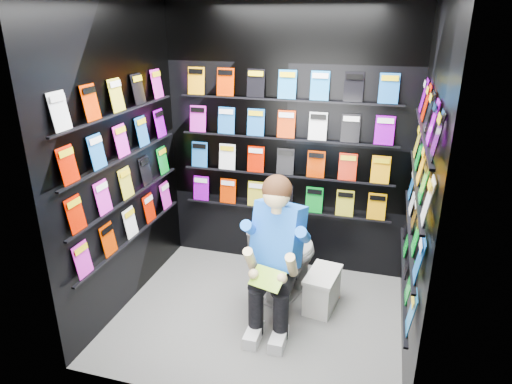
# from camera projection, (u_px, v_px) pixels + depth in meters

# --- Properties ---
(floor) EXTENTS (2.40, 2.40, 0.00)m
(floor) POSITION_uv_depth(u_px,v_px,m) (258.00, 316.00, 3.97)
(floor) COLOR #5F5F5D
(floor) RESTS_ON ground
(wall_back) EXTENTS (2.40, 0.04, 2.60)m
(wall_back) POSITION_uv_depth(u_px,v_px,m) (286.00, 143.00, 4.40)
(wall_back) COLOR black
(wall_back) RESTS_ON floor
(wall_front) EXTENTS (2.40, 0.04, 2.60)m
(wall_front) POSITION_uv_depth(u_px,v_px,m) (211.00, 230.00, 2.61)
(wall_front) COLOR black
(wall_front) RESTS_ON floor
(wall_left) EXTENTS (0.04, 2.00, 2.60)m
(wall_left) POSITION_uv_depth(u_px,v_px,m) (121.00, 163.00, 3.81)
(wall_left) COLOR black
(wall_left) RESTS_ON floor
(wall_right) EXTENTS (0.04, 2.00, 2.60)m
(wall_right) POSITION_uv_depth(u_px,v_px,m) (423.00, 191.00, 3.19)
(wall_right) COLOR black
(wall_right) RESTS_ON floor
(comics_back) EXTENTS (2.10, 0.06, 1.37)m
(comics_back) POSITION_uv_depth(u_px,v_px,m) (286.00, 143.00, 4.37)
(comics_back) COLOR #C31600
(comics_back) RESTS_ON wall_back
(comics_left) EXTENTS (0.06, 1.70, 1.37)m
(comics_left) POSITION_uv_depth(u_px,v_px,m) (124.00, 162.00, 3.80)
(comics_left) COLOR #C31600
(comics_left) RESTS_ON wall_left
(comics_right) EXTENTS (0.06, 1.70, 1.37)m
(comics_right) POSITION_uv_depth(u_px,v_px,m) (418.00, 190.00, 3.20)
(comics_right) COLOR #C31600
(comics_right) RESTS_ON wall_right
(toilet) EXTENTS (0.61, 0.84, 0.73)m
(toilet) POSITION_uv_depth(u_px,v_px,m) (287.00, 258.00, 4.20)
(toilet) COLOR white
(toilet) RESTS_ON floor
(longbox) EXTENTS (0.29, 0.45, 0.31)m
(longbox) POSITION_uv_depth(u_px,v_px,m) (322.00, 291.00, 4.06)
(longbox) COLOR white
(longbox) RESTS_ON floor
(longbox_lid) EXTENTS (0.31, 0.47, 0.03)m
(longbox_lid) POSITION_uv_depth(u_px,v_px,m) (323.00, 275.00, 3.99)
(longbox_lid) COLOR white
(longbox_lid) RESTS_ON longbox
(reader) EXTENTS (0.73, 0.90, 1.44)m
(reader) POSITION_uv_depth(u_px,v_px,m) (278.00, 235.00, 3.71)
(reader) COLOR blue
(reader) RESTS_ON toilet
(held_comic) EXTENTS (0.29, 0.22, 0.11)m
(held_comic) POSITION_uv_depth(u_px,v_px,m) (267.00, 279.00, 3.47)
(held_comic) COLOR green
(held_comic) RESTS_ON reader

